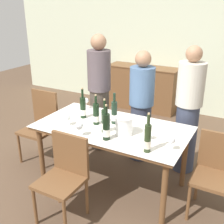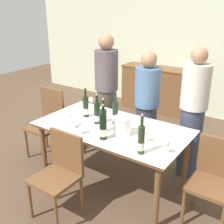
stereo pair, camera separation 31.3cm
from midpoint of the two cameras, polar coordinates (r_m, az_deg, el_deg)
ground_plane at (r=3.58m, az=2.58°, el=-14.25°), size 12.00×12.00×0.00m
back_wall at (r=5.63m, az=19.25°, el=13.27°), size 8.00×0.10×2.80m
sideboard_cabinet at (r=5.79m, az=10.57°, el=4.59°), size 1.44×0.46×0.89m
dining_table at (r=3.23m, az=2.78°, el=-4.25°), size 1.73×0.93×0.77m
ice_bucket at (r=2.98m, az=5.07°, el=-2.84°), size 0.19×0.19×0.20m
wine_bottle_0 at (r=3.24m, az=-0.31°, el=-0.39°), size 0.07×0.07×0.36m
wine_bottle_1 at (r=2.86m, az=1.30°, el=-3.20°), size 0.08×0.08×0.38m
wine_bottle_2 at (r=3.24m, az=3.42°, el=-0.25°), size 0.07×0.07×0.37m
wine_bottle_3 at (r=3.43m, az=-2.76°, el=1.00°), size 0.07×0.07×0.38m
wine_bottle_4 at (r=3.03m, az=1.20°, el=-1.91°), size 0.07×0.07×0.38m
wine_bottle_5 at (r=2.63m, az=9.38°, el=-5.76°), size 0.07×0.07×0.40m
wine_glass_0 at (r=2.98m, az=-4.09°, el=-2.68°), size 0.08×0.08×0.16m
wine_glass_1 at (r=2.85m, az=9.69°, el=-4.23°), size 0.07×0.07×0.15m
wine_glass_2 at (r=2.69m, az=14.25°, el=-6.40°), size 0.07×0.07×0.14m
wine_glass_3 at (r=3.27m, az=-6.16°, el=-0.92°), size 0.08×0.08×0.13m
wine_glass_4 at (r=3.73m, az=-1.88°, el=2.37°), size 0.07×0.07×0.15m
chair_left_end at (r=4.03m, az=-10.67°, el=-1.44°), size 0.42×0.42×0.97m
chair_right_end at (r=3.03m, az=22.94°, el=-11.98°), size 0.42×0.42×0.87m
chair_near_front at (r=2.92m, az=-7.43°, el=-11.55°), size 0.42×0.42×0.88m
person_host at (r=4.07m, az=1.09°, el=3.77°), size 0.33×0.33×1.70m
person_guest_left at (r=3.79m, az=9.37°, el=0.64°), size 0.33×0.33×1.53m
person_guest_right at (r=3.57m, az=18.51°, el=-0.61°), size 0.33×0.33×1.63m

